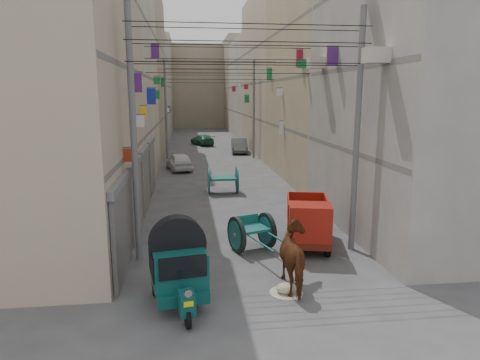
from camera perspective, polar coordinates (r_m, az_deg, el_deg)
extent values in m
cube|color=tan|center=(16.68, -29.25, 14.19)|extent=(8.00, 10.00, 13.00)
cube|color=#69655D|center=(15.79, -14.90, 3.44)|extent=(0.25, 9.80, 0.18)
cube|color=#69655D|center=(15.68, -15.47, 14.36)|extent=(0.25, 9.80, 0.18)
cube|color=beige|center=(27.19, -20.39, 12.19)|extent=(8.00, 12.00, 12.00)
cube|color=#69655D|center=(26.67, -11.78, 6.65)|extent=(0.25, 11.76, 0.18)
cube|color=#69655D|center=(26.61, -12.05, 13.10)|extent=(0.25, 11.76, 0.18)
cube|color=#69655D|center=(26.88, -12.33, 19.50)|extent=(0.25, 11.76, 0.18)
cube|color=gray|center=(40.00, -16.21, 13.38)|extent=(8.00, 14.00, 14.00)
cube|color=#69655D|center=(39.62, -10.30, 8.16)|extent=(0.25, 13.72, 0.18)
cube|color=#69655D|center=(39.57, -10.46, 12.50)|extent=(0.25, 13.72, 0.18)
cube|color=#69655D|center=(39.76, -10.62, 16.82)|extent=(0.25, 13.72, 0.18)
cube|color=#A29E98|center=(53.85, -13.81, 11.68)|extent=(8.00, 14.00, 11.80)
cube|color=#69655D|center=(53.59, -9.50, 8.97)|extent=(0.25, 13.72, 0.18)
cube|color=#69655D|center=(53.56, -9.61, 12.17)|extent=(0.25, 13.72, 0.18)
cube|color=#69655D|center=(53.69, -9.72, 15.37)|extent=(0.25, 13.72, 0.18)
cube|color=tan|center=(66.79, -12.56, 12.34)|extent=(8.00, 12.00, 13.50)
cube|color=#69655D|center=(66.57, -9.06, 9.41)|extent=(0.25, 11.76, 0.18)
cube|color=#69655D|center=(66.55, -9.14, 11.99)|extent=(0.25, 11.76, 0.18)
cube|color=#69655D|center=(66.66, -9.23, 14.57)|extent=(0.25, 11.76, 0.18)
cube|color=#A29E98|center=(18.47, 26.42, 14.03)|extent=(8.00, 10.00, 13.00)
cube|color=#69655D|center=(16.78, 14.26, 3.92)|extent=(0.25, 9.80, 0.18)
cube|color=#69655D|center=(16.68, 14.78, 14.19)|extent=(0.25, 9.80, 0.18)
cube|color=tan|center=(28.32, 13.85, 12.50)|extent=(8.00, 12.00, 12.00)
cube|color=#69655D|center=(27.27, 5.87, 6.93)|extent=(0.25, 11.76, 0.18)
cube|color=#69655D|center=(27.21, 6.00, 13.24)|extent=(0.25, 11.76, 0.18)
cube|color=#69655D|center=(27.48, 6.13, 19.50)|extent=(0.25, 11.76, 0.18)
cube|color=tan|center=(40.78, 7.27, 13.68)|extent=(8.00, 14.00, 14.00)
cube|color=#69655D|center=(40.02, 1.68, 8.37)|extent=(0.25, 13.72, 0.18)
cube|color=#69655D|center=(39.98, 1.71, 12.66)|extent=(0.25, 13.72, 0.18)
cube|color=#69655D|center=(40.16, 1.74, 16.95)|extent=(0.25, 13.72, 0.18)
cube|color=beige|center=(54.43, 3.54, 11.97)|extent=(8.00, 14.00, 11.80)
cube|color=#69655D|center=(53.89, -0.61, 9.13)|extent=(0.25, 13.72, 0.18)
cube|color=#69655D|center=(53.86, -0.61, 12.32)|extent=(0.25, 13.72, 0.18)
cube|color=#69655D|center=(53.99, -0.62, 15.51)|extent=(0.25, 13.72, 0.18)
cube|color=gray|center=(67.26, 1.47, 12.59)|extent=(8.00, 12.00, 13.50)
cube|color=#69655D|center=(66.81, -1.88, 9.55)|extent=(0.25, 11.76, 0.18)
cube|color=#69655D|center=(66.79, -1.90, 12.12)|extent=(0.25, 11.76, 0.18)
cube|color=#69655D|center=(66.90, -1.92, 14.69)|extent=(0.25, 11.76, 0.18)
cube|color=gray|center=(73.54, -5.68, 12.23)|extent=(22.00, 10.00, 13.00)
cube|color=#545359|center=(13.07, -15.45, -6.74)|extent=(0.12, 3.00, 2.60)
cube|color=slate|center=(12.71, -15.71, -0.51)|extent=(0.18, 3.20, 0.25)
cube|color=#545359|center=(16.60, -13.66, -2.81)|extent=(0.12, 3.00, 2.60)
cube|color=slate|center=(16.32, -13.83, 2.14)|extent=(0.18, 3.20, 0.25)
cube|color=#545359|center=(20.19, -12.50, -0.26)|extent=(0.12, 3.00, 2.60)
cube|color=slate|center=(19.96, -12.63, 3.82)|extent=(0.18, 3.20, 0.25)
cube|color=#545359|center=(23.92, -11.68, 1.55)|extent=(0.12, 3.00, 2.60)
cube|color=slate|center=(23.72, -11.77, 5.01)|extent=(0.18, 3.20, 0.25)
cube|color=#A31531|center=(42.19, 0.80, 12.30)|extent=(0.38, 0.08, 0.41)
cube|color=#552078|center=(49.18, -9.42, 9.26)|extent=(0.27, 0.08, 0.71)
cube|color=#B93215|center=(14.18, -14.40, 3.23)|extent=(0.44, 0.08, 0.42)
cube|color=#172BA2|center=(23.37, -11.74, 10.87)|extent=(0.45, 0.08, 0.84)
cube|color=#A31531|center=(52.70, -0.83, 12.03)|extent=(0.41, 0.08, 0.59)
cube|color=white|center=(17.40, -13.29, 7.66)|extent=(0.38, 0.08, 0.44)
cube|color=#17823D|center=(41.45, 0.90, 10.76)|extent=(0.43, 0.08, 0.72)
cube|color=white|center=(47.49, -0.04, 12.51)|extent=(0.28, 0.08, 0.44)
cube|color=#552078|center=(27.69, -11.24, 16.49)|extent=(0.48, 0.08, 0.84)
cube|color=white|center=(45.64, -9.57, 9.17)|extent=(0.31, 0.08, 0.44)
cube|color=white|center=(27.15, 5.33, 11.59)|extent=(0.35, 0.08, 0.45)
cube|color=#17823D|center=(30.74, 3.90, 13.88)|extent=(0.34, 0.08, 0.79)
cube|color=yellow|center=(19.63, -12.78, 8.82)|extent=(0.28, 0.08, 0.52)
cube|color=#17823D|center=(37.19, -10.26, 12.69)|extent=(0.28, 0.08, 0.74)
cube|color=white|center=(26.74, 5.58, 6.90)|extent=(0.26, 0.08, 0.80)
cube|color=#A31531|center=(17.90, 12.29, 15.65)|extent=(0.34, 0.08, 0.55)
cube|color=#552078|center=(16.16, -13.81, 12.47)|extent=(0.47, 0.08, 0.67)
cube|color=#17823D|center=(28.73, -11.03, 12.87)|extent=(0.40, 0.08, 0.47)
cube|color=#17823D|center=(29.23, -10.97, 11.09)|extent=(0.32, 0.08, 0.55)
cube|color=#17823D|center=(22.05, 8.26, 15.02)|extent=(0.47, 0.08, 0.35)
cube|color=#A31531|center=(22.90, 7.92, 15.76)|extent=(0.32, 0.08, 0.89)
cube|color=#552078|center=(17.81, 12.22, 15.80)|extent=(0.44, 0.08, 0.69)
cube|color=yellow|center=(13.85, -15.70, 1.50)|extent=(0.10, 3.20, 0.80)
cube|color=#552078|center=(22.71, -12.40, 5.35)|extent=(0.10, 3.20, 0.80)
cube|color=#17823D|center=(34.64, -10.63, 7.39)|extent=(0.10, 3.20, 0.80)
cube|color=#A31531|center=(46.61, -9.76, 8.38)|extent=(0.10, 3.20, 0.80)
cube|color=white|center=(14.96, 16.76, 2.14)|extent=(0.10, 3.20, 0.80)
cube|color=#0E92A0|center=(23.41, 7.90, 5.67)|extent=(0.10, 3.20, 0.80)
cube|color=#B93215|center=(35.10, 2.84, 7.62)|extent=(0.10, 3.20, 0.80)
cube|color=#17823D|center=(46.95, 0.30, 8.56)|extent=(0.10, 3.20, 0.80)
cube|color=#BEB6AA|center=(13.75, 17.70, 15.56)|extent=(0.70, 0.55, 0.45)
cube|color=#BEB6AA|center=(19.38, 10.12, 15.11)|extent=(0.70, 0.55, 0.45)
cylinder|color=slate|center=(13.66, -14.01, 5.69)|extent=(0.20, 0.20, 8.00)
cylinder|color=slate|center=(14.66, 15.33, 5.99)|extent=(0.20, 0.20, 8.00)
cylinder|color=slate|center=(35.56, -9.84, 9.13)|extent=(0.20, 0.20, 8.00)
cylinder|color=slate|center=(35.96, 1.84, 9.31)|extent=(0.20, 0.20, 8.00)
cylinder|color=black|center=(13.18, 1.55, 15.40)|extent=(7.40, 0.02, 0.02)
cylinder|color=black|center=(13.24, 1.57, 17.99)|extent=(7.40, 0.02, 0.02)
cylinder|color=black|center=(13.31, 1.58, 20.13)|extent=(7.40, 0.02, 0.02)
cylinder|color=black|center=(14.17, 0.93, 15.12)|extent=(7.40, 0.02, 0.02)
cylinder|color=black|center=(14.22, 0.93, 17.53)|extent=(7.40, 0.02, 0.02)
cylinder|color=black|center=(14.29, 0.94, 19.52)|extent=(7.40, 0.02, 0.02)
cylinder|color=black|center=(19.62, -1.38, 14.06)|extent=(7.40, 0.02, 0.02)
cylinder|color=black|center=(19.66, -1.39, 15.81)|extent=(7.40, 0.02, 0.02)
cylinder|color=black|center=(19.71, -1.39, 17.26)|extent=(7.40, 0.02, 0.02)
cylinder|color=black|center=(27.59, -3.08, 13.26)|extent=(7.40, 0.02, 0.02)
cylinder|color=black|center=(27.62, -3.10, 14.50)|extent=(7.40, 0.02, 0.02)
cylinder|color=black|center=(27.65, -3.11, 15.54)|extent=(7.40, 0.02, 0.02)
cylinder|color=black|center=(35.57, -4.02, 12.81)|extent=(7.40, 0.02, 0.02)
cylinder|color=black|center=(35.59, -4.03, 13.77)|extent=(7.40, 0.02, 0.02)
cylinder|color=black|center=(35.62, -4.04, 14.58)|extent=(7.40, 0.02, 0.02)
cylinder|color=black|center=(10.32, -7.01, -17.67)|extent=(0.21, 0.56, 0.55)
cylinder|color=black|center=(11.92, -11.26, -13.63)|extent=(0.21, 0.56, 0.55)
cylinder|color=black|center=(12.05, -5.98, -13.18)|extent=(0.21, 0.56, 0.55)
cube|color=#0B423F|center=(11.36, -8.18, -13.73)|extent=(1.53, 2.06, 0.28)
cube|color=#0B423F|center=(10.21, -7.11, -15.98)|extent=(0.42, 0.50, 0.54)
cylinder|color=silver|center=(9.86, -6.92, -14.79)|extent=(0.18, 0.08, 0.18)
cube|color=yellow|center=(9.95, -6.87, -16.11)|extent=(0.22, 0.07, 0.12)
cube|color=#0B423F|center=(11.18, -8.31, -11.01)|extent=(1.55, 1.87, 0.94)
cube|color=black|center=(10.30, -7.61, -11.51)|extent=(1.13, 0.25, 0.54)
cube|color=black|center=(11.08, -11.71, -10.80)|extent=(0.24, 1.17, 0.64)
cube|color=black|center=(11.24, -4.98, -10.25)|extent=(0.24, 1.17, 0.64)
cube|color=silver|center=(10.58, -7.48, -15.27)|extent=(1.22, 0.26, 0.06)
cylinder|color=black|center=(14.52, -0.46, -7.32)|extent=(0.52, 1.22, 1.24)
cylinder|color=#145955|center=(14.52, -0.46, -7.32)|extent=(0.45, 0.97, 0.97)
cylinder|color=slate|center=(14.52, -0.46, -7.32)|extent=(0.24, 0.21, 0.16)
cylinder|color=black|center=(15.02, 3.55, -6.70)|extent=(0.52, 1.22, 1.24)
cylinder|color=#145955|center=(15.02, 3.55, -6.70)|extent=(0.45, 0.97, 0.97)
cylinder|color=slate|center=(15.02, 3.55, -6.70)|extent=(0.24, 0.21, 0.16)
cylinder|color=slate|center=(14.76, 1.58, -7.01)|extent=(1.16, 0.45, 0.07)
cube|color=#145955|center=(14.71, 1.58, -6.42)|extent=(1.19, 1.22, 0.09)
cube|color=#145955|center=(15.03, 0.81, -5.24)|extent=(0.91, 0.36, 0.31)
cylinder|color=#145955|center=(13.64, 2.40, -8.17)|extent=(0.71, 1.95, 0.06)
cylinder|color=#145955|center=(13.98, 4.99, -7.73)|extent=(0.71, 1.95, 0.06)
cylinder|color=black|center=(14.50, 6.75, -8.72)|extent=(0.30, 0.64, 0.62)
cylinder|color=black|center=(16.46, 6.62, -6.26)|extent=(0.30, 0.64, 0.62)
cylinder|color=black|center=(14.58, 11.61, -8.77)|extent=(0.30, 0.64, 0.62)
cylinder|color=black|center=(16.53, 10.89, -6.32)|extent=(0.30, 0.64, 0.62)
cube|color=#56170C|center=(15.44, 8.98, -6.72)|extent=(2.01, 3.33, 0.33)
cube|color=maroon|center=(14.21, 9.31, -5.54)|extent=(1.55, 1.26, 1.18)
cube|color=black|center=(13.76, 9.44, -5.70)|extent=(1.20, 0.32, 0.52)
cube|color=#56170C|center=(15.86, 8.91, -5.27)|extent=(1.83, 2.33, 0.11)
cube|color=maroon|center=(15.72, 6.45, -3.82)|extent=(0.51, 2.03, 0.80)
cube|color=maroon|center=(15.80, 11.44, -3.89)|extent=(0.51, 2.03, 0.80)
cube|color=maroon|center=(16.73, 8.76, -2.95)|extent=(1.39, 0.36, 0.80)
cylinder|color=#145955|center=(23.08, -4.19, -0.07)|extent=(0.09, 1.43, 1.42)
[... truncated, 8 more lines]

